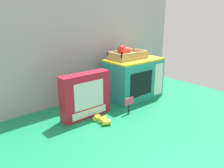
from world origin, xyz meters
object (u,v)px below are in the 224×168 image
at_px(food_groups_crate, 127,55).
at_px(price_sign, 129,103).
at_px(toy_microwave, 133,78).
at_px(loose_toy_banana, 102,120).
at_px(loose_toy_apple, 159,86).
at_px(cookie_set_box, 86,96).

distance_m(food_groups_crate, price_sign, 0.38).
height_order(toy_microwave, price_sign, toy_microwave).
xyz_separation_m(price_sign, loose_toy_banana, (-0.21, 0.01, -0.05)).
relative_size(food_groups_crate, loose_toy_apple, 4.40).
bearing_deg(toy_microwave, loose_toy_apple, -3.58).
distance_m(toy_microwave, loose_toy_banana, 0.49).
distance_m(cookie_set_box, loose_toy_apple, 0.75).
xyz_separation_m(food_groups_crate, loose_toy_apple, (0.32, -0.05, -0.29)).
height_order(cookie_set_box, loose_toy_apple, cookie_set_box).
xyz_separation_m(toy_microwave, food_groups_crate, (-0.03, 0.04, 0.17)).
bearing_deg(loose_toy_apple, food_groups_crate, 170.49).
relative_size(toy_microwave, loose_toy_banana, 2.98).
bearing_deg(loose_toy_banana, food_groups_crate, 28.06).
xyz_separation_m(cookie_set_box, loose_toy_apple, (0.74, 0.04, -0.10)).
xyz_separation_m(toy_microwave, price_sign, (-0.22, -0.19, -0.08)).
relative_size(toy_microwave, cookie_set_box, 1.28).
bearing_deg(loose_toy_banana, loose_toy_apple, 12.51).
bearing_deg(cookie_set_box, loose_toy_apple, 2.84).
bearing_deg(food_groups_crate, loose_toy_banana, -151.94).
relative_size(toy_microwave, loose_toy_apple, 6.70).
relative_size(cookie_set_box, loose_toy_banana, 2.34).
height_order(food_groups_crate, loose_toy_banana, food_groups_crate).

